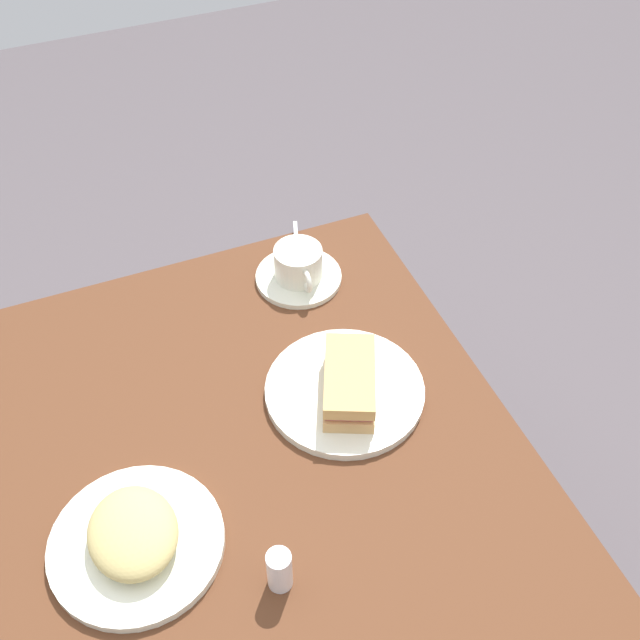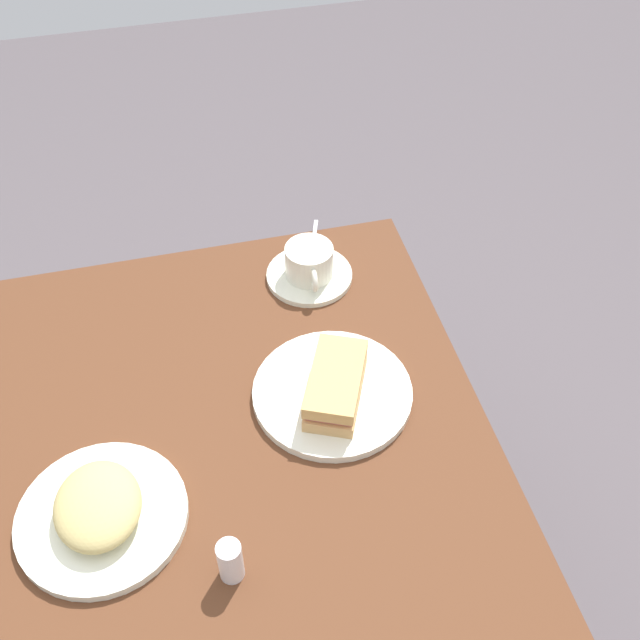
# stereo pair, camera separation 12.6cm
# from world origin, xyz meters

# --- Properties ---
(dining_table) EXTENTS (1.20, 0.80, 0.71)m
(dining_table) POSITION_xyz_m (0.00, 0.00, 0.58)
(dining_table) COLOR #522E1B
(dining_table) RESTS_ON ground_plane
(sandwich_plate) EXTENTS (0.24, 0.24, 0.01)m
(sandwich_plate) POSITION_xyz_m (0.21, -0.18, 0.71)
(sandwich_plate) COLOR silver
(sandwich_plate) RESTS_ON dining_table
(sandwich_front) EXTENTS (0.16, 0.13, 0.05)m
(sandwich_front) POSITION_xyz_m (0.20, -0.19, 0.75)
(sandwich_front) COLOR tan
(sandwich_front) RESTS_ON sandwich_plate
(coffee_saucer) EXTENTS (0.15, 0.15, 0.01)m
(coffee_saucer) POSITION_xyz_m (0.48, -0.21, 0.71)
(coffee_saucer) COLOR silver
(coffee_saucer) RESTS_ON dining_table
(coffee_cup) EXTENTS (0.11, 0.08, 0.06)m
(coffee_cup) POSITION_xyz_m (0.48, -0.21, 0.75)
(coffee_cup) COLOR silver
(coffee_cup) RESTS_ON coffee_saucer
(spoon) EXTENTS (0.10, 0.04, 0.01)m
(spoon) POSITION_xyz_m (0.55, -0.23, 0.72)
(spoon) COLOR silver
(spoon) RESTS_ON coffee_saucer
(side_plate) EXTENTS (0.23, 0.23, 0.01)m
(side_plate) POSITION_xyz_m (0.08, 0.17, 0.71)
(side_plate) COLOR silver
(side_plate) RESTS_ON dining_table
(side_food_pile) EXTENTS (0.14, 0.12, 0.04)m
(side_food_pile) POSITION_xyz_m (0.08, 0.17, 0.74)
(side_food_pile) COLOR tan
(side_food_pile) RESTS_ON side_plate
(salt_shaker) EXTENTS (0.03, 0.03, 0.07)m
(salt_shaker) POSITION_xyz_m (-0.03, 0.01, 0.74)
(salt_shaker) COLOR silver
(salt_shaker) RESTS_ON dining_table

